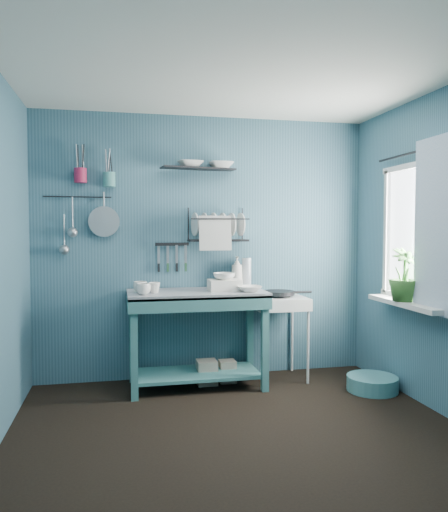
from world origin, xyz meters
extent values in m
plane|color=black|center=(0.00, 0.00, 0.00)|extent=(3.20, 3.20, 0.00)
plane|color=silver|center=(0.00, 0.00, 2.50)|extent=(3.20, 3.20, 0.00)
plane|color=#355C6D|center=(0.00, 1.50, 1.25)|extent=(3.20, 0.00, 3.20)
plane|color=#355C6D|center=(0.00, -1.50, 1.25)|extent=(3.20, 0.00, 3.20)
cube|color=#387777|center=(-0.13, 1.17, 0.44)|extent=(1.24, 0.65, 0.87)
imported|color=silver|center=(-0.61, 1.01, 0.92)|extent=(0.12, 0.12, 0.10)
imported|color=silver|center=(-0.51, 1.11, 0.92)|extent=(0.14, 0.14, 0.09)
imported|color=silver|center=(-0.63, 1.17, 0.92)|extent=(0.17, 0.17, 0.10)
cube|color=silver|center=(0.12, 1.15, 0.92)|extent=(0.28, 0.22, 0.10)
imported|color=silver|center=(0.12, 1.15, 1.00)|extent=(0.20, 0.19, 0.06)
imported|color=silver|center=(0.29, 1.37, 1.02)|extent=(0.11, 0.12, 0.30)
cylinder|color=#A7B0BA|center=(0.39, 1.39, 1.01)|extent=(0.09, 0.09, 0.28)
imported|color=silver|center=(0.32, 1.02, 0.90)|extent=(0.22, 0.22, 0.05)
cube|color=silver|center=(0.67, 1.26, 0.39)|extent=(0.57, 0.57, 0.79)
cylinder|color=black|center=(0.67, 1.26, 0.82)|extent=(0.30, 0.30, 0.03)
cube|color=black|center=(-0.32, 1.47, 1.28)|extent=(0.32, 0.06, 0.03)
cube|color=black|center=(0.10, 1.37, 1.47)|extent=(0.58, 0.32, 0.32)
cube|color=black|center=(-0.08, 1.40, 1.99)|extent=(0.72, 0.28, 0.02)
imported|color=silver|center=(-0.15, 1.40, 2.09)|extent=(0.26, 0.26, 0.06)
imported|color=silver|center=(0.14, 1.40, 2.05)|extent=(0.24, 0.24, 0.06)
cylinder|color=#A61E44|center=(-1.14, 1.42, 1.91)|extent=(0.11, 0.11, 0.13)
cylinder|color=teal|center=(-0.89, 1.42, 1.87)|extent=(0.11, 0.11, 0.13)
cylinder|color=#9FA3A7|center=(-0.94, 1.45, 1.50)|extent=(0.28, 0.03, 0.28)
cylinder|color=#9FA3A7|center=(-1.22, 1.46, 1.57)|extent=(0.01, 0.01, 0.30)
cylinder|color=#9FA3A7|center=(-1.30, 1.46, 1.41)|extent=(0.01, 0.01, 0.30)
cylinder|color=black|center=(-1.18, 1.47, 1.72)|extent=(0.60, 0.01, 0.01)
plane|color=white|center=(1.59, 0.45, 1.40)|extent=(0.00, 1.10, 1.10)
cube|color=silver|center=(1.50, 0.45, 0.81)|extent=(0.16, 0.95, 0.04)
plane|color=white|center=(1.52, 0.15, 1.45)|extent=(0.00, 1.35, 1.35)
cylinder|color=black|center=(1.54, 0.45, 2.05)|extent=(0.02, 1.05, 0.02)
imported|color=#316428|center=(1.49, 0.46, 1.05)|extent=(0.30, 0.30, 0.44)
cube|color=gray|center=(-0.03, 1.22, 0.11)|extent=(0.18, 0.18, 0.22)
cube|color=gray|center=(0.17, 1.25, 0.10)|extent=(0.15, 0.15, 0.20)
cylinder|color=teal|center=(1.36, 0.72, 0.07)|extent=(0.44, 0.44, 0.13)
camera|label=1|loc=(-0.82, -3.24, 1.42)|focal=35.00mm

